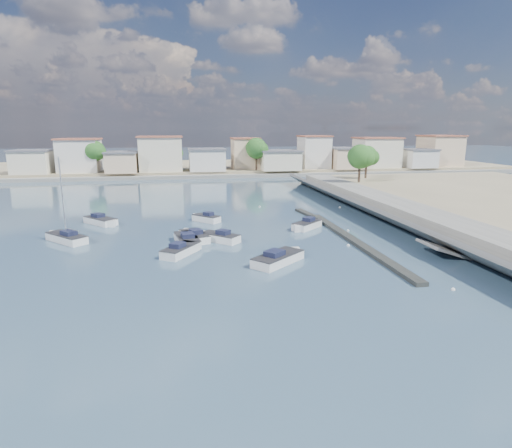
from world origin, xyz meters
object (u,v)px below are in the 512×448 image
(motorboat_a, at_px, (194,236))
(sailboat, at_px, (65,238))
(motorboat_b, at_px, (182,250))
(motorboat_f, at_px, (205,218))
(motorboat_c, at_px, (218,238))
(motorboat_e, at_px, (187,240))
(motorboat_g, at_px, (102,221))
(motorboat_h, at_px, (280,258))
(motorboat_d, at_px, (306,226))

(motorboat_a, height_order, sailboat, sailboat)
(motorboat_b, relative_size, motorboat_f, 1.24)
(motorboat_c, relative_size, motorboat_e, 0.75)
(motorboat_g, bearing_deg, motorboat_a, -41.26)
(motorboat_c, bearing_deg, motorboat_g, 141.97)
(motorboat_g, bearing_deg, motorboat_e, -46.97)
(motorboat_g, bearing_deg, sailboat, -106.24)
(motorboat_h, xyz_separation_m, sailboat, (-20.47, 10.85, 0.04))
(motorboat_c, distance_m, sailboat, 15.98)
(motorboat_c, relative_size, motorboat_f, 1.15)
(motorboat_d, relative_size, motorboat_f, 1.16)
(motorboat_a, bearing_deg, motorboat_b, -103.69)
(sailboat, bearing_deg, motorboat_b, -29.43)
(motorboat_a, bearing_deg, motorboat_e, -119.96)
(motorboat_e, bearing_deg, motorboat_f, 76.32)
(motorboat_g, height_order, sailboat, sailboat)
(motorboat_c, bearing_deg, motorboat_h, -60.44)
(motorboat_b, height_order, motorboat_d, same)
(sailboat, bearing_deg, motorboat_h, -27.93)
(motorboat_d, distance_m, motorboat_f, 13.01)
(motorboat_b, relative_size, motorboat_e, 0.81)
(motorboat_b, xyz_separation_m, motorboat_h, (8.50, -4.10, 0.00))
(motorboat_d, height_order, motorboat_h, same)
(motorboat_h, bearing_deg, motorboat_a, 128.11)
(motorboat_c, relative_size, motorboat_h, 0.79)
(motorboat_f, height_order, motorboat_g, same)
(motorboat_h, height_order, sailboat, sailboat)
(motorboat_d, distance_m, motorboat_e, 14.57)
(motorboat_a, relative_size, sailboat, 0.56)
(motorboat_a, distance_m, motorboat_b, 5.29)
(motorboat_d, bearing_deg, motorboat_h, -116.25)
(motorboat_b, relative_size, motorboat_c, 1.08)
(motorboat_a, bearing_deg, sailboat, 173.04)
(motorboat_f, distance_m, sailboat, 16.72)
(motorboat_d, relative_size, motorboat_h, 0.80)
(motorboat_b, distance_m, motorboat_d, 16.53)
(motorboat_a, xyz_separation_m, sailboat, (-13.23, 1.61, 0.04))
(motorboat_b, relative_size, motorboat_h, 0.85)
(motorboat_g, relative_size, motorboat_h, 0.90)
(motorboat_a, height_order, motorboat_f, same)
(motorboat_b, bearing_deg, motorboat_f, 77.99)
(motorboat_g, bearing_deg, motorboat_d, -15.55)
(motorboat_a, height_order, motorboat_d, same)
(sailboat, bearing_deg, motorboat_c, -9.25)
(motorboat_e, relative_size, motorboat_f, 1.53)
(motorboat_a, bearing_deg, motorboat_d, 12.21)
(motorboat_h, bearing_deg, motorboat_e, 135.25)
(motorboat_d, distance_m, sailboat, 26.47)
(motorboat_e, height_order, motorboat_h, same)
(motorboat_d, bearing_deg, motorboat_g, 164.45)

